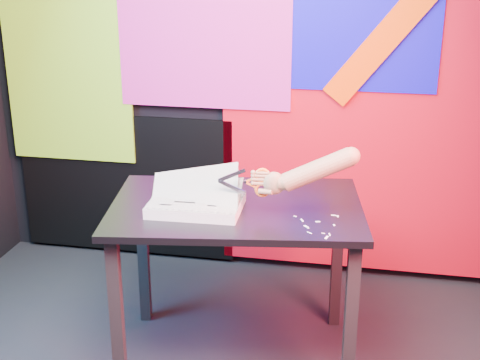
# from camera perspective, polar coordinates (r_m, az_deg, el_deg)

# --- Properties ---
(room) EXTENTS (3.01, 3.01, 2.71)m
(room) POSITION_cam_1_polar(r_m,az_deg,el_deg) (2.20, -6.11, 7.48)
(room) COLOR black
(room) RESTS_ON ground
(backdrop) EXTENTS (2.88, 0.05, 2.08)m
(backdrop) POSITION_cam_1_polar(r_m,az_deg,el_deg) (3.66, 1.78, 6.13)
(backdrop) COLOR #BD0718
(backdrop) RESTS_ON ground
(work_table) EXTENTS (1.17, 0.87, 0.75)m
(work_table) POSITION_cam_1_polar(r_m,az_deg,el_deg) (2.90, -0.31, -4.03)
(work_table) COLOR #282828
(work_table) RESTS_ON ground
(printout_stack) EXTENTS (0.41, 0.29, 0.20)m
(printout_stack) POSITION_cam_1_polar(r_m,az_deg,el_deg) (2.80, -3.76, -2.06)
(printout_stack) COLOR white
(printout_stack) RESTS_ON work_table
(scissors) EXTENTS (0.22, 0.02, 0.13)m
(scissors) POSITION_cam_1_polar(r_m,az_deg,el_deg) (2.71, 1.61, -0.21)
(scissors) COLOR silver
(scissors) RESTS_ON printout_stack
(hand_forearm) EXTENTS (0.42, 0.09, 0.21)m
(hand_forearm) POSITION_cam_1_polar(r_m,az_deg,el_deg) (2.68, 6.02, 0.72)
(hand_forearm) COLOR #B07B59
(hand_forearm) RESTS_ON work_table
(paper_clippings) EXTENTS (0.18, 0.25, 0.00)m
(paper_clippings) POSITION_cam_1_polar(r_m,az_deg,el_deg) (2.67, 6.80, -3.86)
(paper_clippings) COLOR white
(paper_clippings) RESTS_ON work_table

